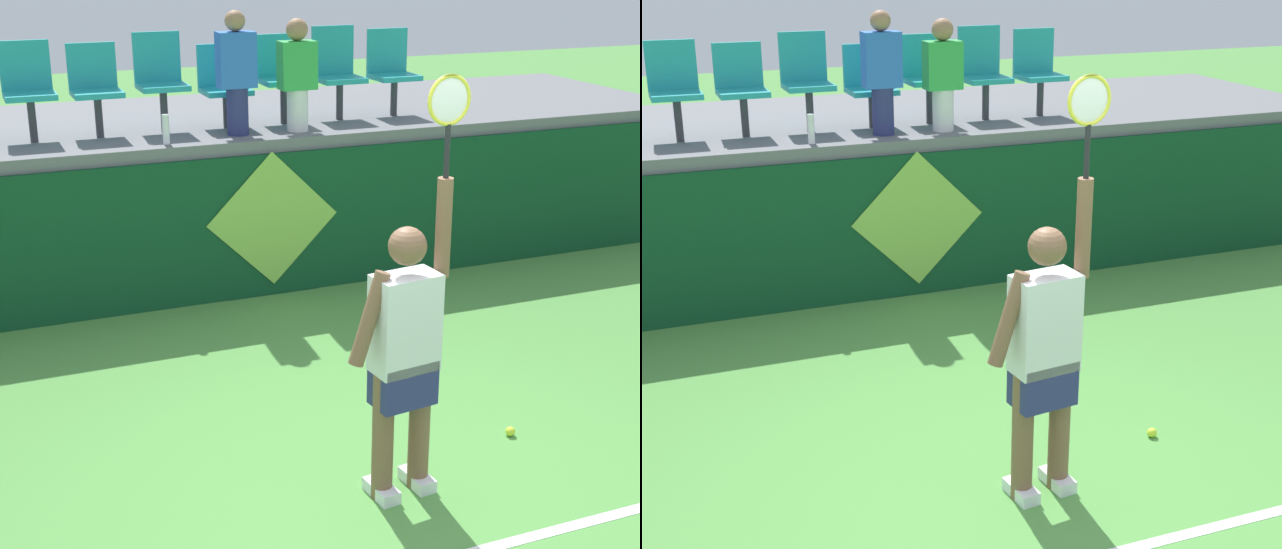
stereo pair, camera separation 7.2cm
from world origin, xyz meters
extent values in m
plane|color=#519342|center=(0.00, 0.00, 0.00)|extent=(40.00, 40.00, 0.00)
cube|color=#0F4223|center=(0.00, 3.62, 0.68)|extent=(10.70, 0.20, 1.35)
cube|color=slate|center=(0.00, 4.98, 1.41)|extent=(10.70, 2.81, 0.12)
cube|color=white|center=(-0.03, 0.06, 0.04)|extent=(0.15, 0.27, 0.08)
cube|color=white|center=(0.23, 0.09, 0.04)|extent=(0.15, 0.27, 0.08)
cylinder|color=brown|center=(-0.03, 0.06, 0.41)|extent=(0.13, 0.13, 0.82)
cylinder|color=brown|center=(0.23, 0.09, 0.41)|extent=(0.13, 0.13, 0.82)
cube|color=navy|center=(0.10, 0.08, 0.74)|extent=(0.38, 0.26, 0.28)
cube|color=white|center=(0.10, 0.08, 1.12)|extent=(0.40, 0.26, 0.59)
sphere|color=brown|center=(0.10, 0.08, 1.58)|extent=(0.22, 0.22, 0.22)
cylinder|color=brown|center=(-0.14, 0.05, 1.19)|extent=(0.26, 0.12, 0.55)
cylinder|color=brown|center=(0.34, 0.10, 1.65)|extent=(0.09, 0.09, 0.58)
cylinder|color=black|center=(0.34, 0.10, 2.09)|extent=(0.03, 0.03, 0.30)
torus|color=gold|center=(0.34, 0.10, 2.37)|extent=(0.28, 0.05, 0.28)
ellipsoid|color=silver|center=(0.34, 0.10, 2.37)|extent=(0.24, 0.04, 0.24)
sphere|color=#D1E533|center=(1.09, 0.40, 0.03)|extent=(0.07, 0.07, 0.07)
cylinder|color=white|center=(-0.42, 3.75, 1.60)|extent=(0.06, 0.06, 0.26)
cylinder|color=#38383D|center=(-1.50, 4.27, 1.67)|extent=(0.07, 0.07, 0.39)
cube|color=teal|center=(-1.50, 4.27, 1.88)|extent=(0.44, 0.42, 0.05)
cube|color=teal|center=(-1.50, 4.46, 2.13)|extent=(0.44, 0.04, 0.43)
cylinder|color=#38383D|center=(-0.92, 4.27, 1.66)|extent=(0.07, 0.07, 0.37)
cube|color=teal|center=(-0.92, 4.27, 1.87)|extent=(0.44, 0.42, 0.05)
cube|color=teal|center=(-0.92, 4.46, 2.10)|extent=(0.44, 0.04, 0.41)
cylinder|color=#38383D|center=(-0.32, 4.27, 1.67)|extent=(0.07, 0.07, 0.40)
cube|color=teal|center=(-0.32, 4.27, 1.90)|extent=(0.44, 0.42, 0.05)
cube|color=teal|center=(-0.32, 4.46, 2.15)|extent=(0.44, 0.04, 0.46)
cylinder|color=#38383D|center=(0.29, 4.27, 1.64)|extent=(0.07, 0.07, 0.32)
cube|color=teal|center=(0.29, 4.27, 1.82)|extent=(0.44, 0.42, 0.05)
cube|color=teal|center=(0.29, 4.46, 2.05)|extent=(0.44, 0.04, 0.40)
cylinder|color=#38383D|center=(0.87, 4.27, 1.67)|extent=(0.07, 0.07, 0.39)
cube|color=teal|center=(0.87, 4.27, 1.89)|extent=(0.44, 0.42, 0.05)
cube|color=teal|center=(0.87, 4.46, 2.11)|extent=(0.44, 0.04, 0.40)
cylinder|color=#38383D|center=(1.46, 4.27, 1.66)|extent=(0.07, 0.07, 0.37)
cube|color=teal|center=(1.46, 4.27, 1.87)|extent=(0.44, 0.42, 0.05)
cube|color=teal|center=(1.46, 4.46, 2.14)|extent=(0.44, 0.04, 0.48)
cylinder|color=#38383D|center=(2.06, 4.27, 1.66)|extent=(0.07, 0.07, 0.37)
cube|color=teal|center=(2.06, 4.27, 1.87)|extent=(0.44, 0.42, 0.05)
cube|color=teal|center=(2.06, 4.46, 2.11)|extent=(0.44, 0.04, 0.44)
cylinder|color=navy|center=(0.29, 3.91, 1.69)|extent=(0.20, 0.20, 0.43)
cube|color=blue|center=(0.29, 3.91, 2.16)|extent=(0.34, 0.20, 0.49)
sphere|color=#A87A56|center=(0.29, 3.91, 2.50)|extent=(0.19, 0.19, 0.19)
cylinder|color=white|center=(0.87, 3.89, 1.67)|extent=(0.20, 0.20, 0.39)
cube|color=green|center=(0.87, 3.89, 2.08)|extent=(0.34, 0.20, 0.44)
sphere|color=#A87A56|center=(0.87, 3.89, 2.40)|extent=(0.20, 0.20, 0.20)
cube|color=#0F4223|center=(0.48, 3.52, 0.00)|extent=(0.90, 0.01, 0.00)
plane|color=#8CC64C|center=(0.48, 3.51, 0.74)|extent=(1.27, 0.00, 1.27)
camera|label=1|loc=(-2.17, -4.30, 3.19)|focal=52.17mm
camera|label=2|loc=(-2.10, -4.32, 3.19)|focal=52.17mm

